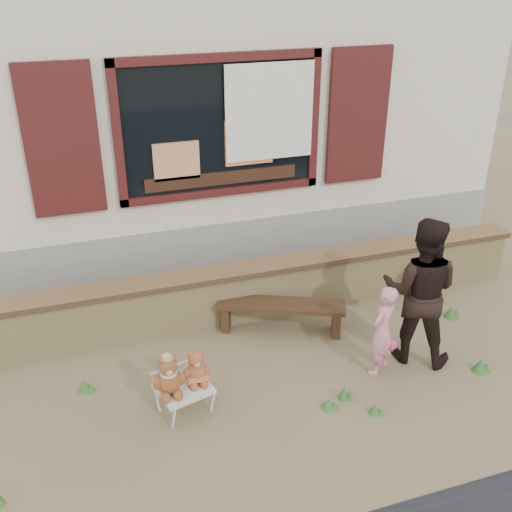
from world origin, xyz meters
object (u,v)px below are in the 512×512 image
object	(u,v)px
teddy_bear_left	(168,374)
teddy_bear_right	(196,366)
child	(382,331)
adult	(420,291)
folding_chair	(184,389)
bench	(281,310)

from	to	relation	value
teddy_bear_left	teddy_bear_right	size ratio (longest dim) A/B	1.13
child	adult	bearing A→B (deg)	161.86
folding_chair	adult	size ratio (longest dim) A/B	0.35
bench	child	bearing A→B (deg)	-31.87
teddy_bear_left	child	distance (m)	2.17
folding_chair	teddy_bear_left	distance (m)	0.27
teddy_bear_right	teddy_bear_left	bearing A→B (deg)	180.00
teddy_bear_right	adult	distance (m)	2.40
folding_chair	teddy_bear_right	world-z (taller)	teddy_bear_right
bench	folding_chair	xyz separation A→B (m)	(-1.34, -1.00, -0.01)
bench	adult	bearing A→B (deg)	-13.69
teddy_bear_left	teddy_bear_right	bearing A→B (deg)	-0.00
bench	teddy_bear_right	bearing A→B (deg)	-117.53
bench	teddy_bear_left	world-z (taller)	teddy_bear_left
teddy_bear_left	adult	size ratio (longest dim) A/B	0.26
folding_chair	child	world-z (taller)	child
bench	teddy_bear_right	xyz separation A→B (m)	(-1.20, -0.96, 0.20)
folding_chair	teddy_bear_right	xyz separation A→B (m)	(0.14, 0.04, 0.21)
adult	teddy_bear_left	bearing A→B (deg)	39.89
teddy_bear_right	adult	world-z (taller)	adult
teddy_bear_left	adult	distance (m)	2.67
teddy_bear_left	child	size ratio (longest dim) A/B	0.41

